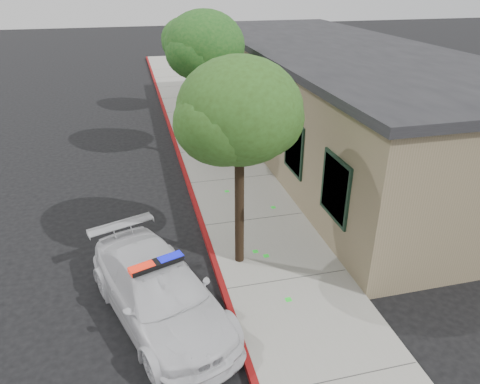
% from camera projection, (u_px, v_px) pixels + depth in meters
% --- Properties ---
extents(ground, '(120.00, 120.00, 0.00)m').
position_uv_depth(ground, '(222.00, 295.00, 10.36)').
color(ground, black).
rests_on(ground, ground).
extents(sidewalk, '(3.20, 60.00, 0.15)m').
position_uv_depth(sidewalk, '(253.00, 221.00, 13.28)').
color(sidewalk, gray).
rests_on(sidewalk, ground).
extents(red_curb, '(0.14, 60.00, 0.16)m').
position_uv_depth(red_curb, '(203.00, 227.00, 12.94)').
color(red_curb, maroon).
rests_on(red_curb, ground).
extents(clapboard_building, '(7.30, 20.89, 4.24)m').
position_uv_depth(clapboard_building, '(331.00, 96.00, 18.66)').
color(clapboard_building, '#837355').
rests_on(clapboard_building, ground).
extents(police_car, '(3.37, 5.08, 1.49)m').
position_uv_depth(police_car, '(160.00, 292.00, 9.39)').
color(police_car, silver).
rests_on(police_car, ground).
extents(street_tree_near, '(3.03, 2.81, 5.15)m').
position_uv_depth(street_tree_near, '(240.00, 116.00, 9.65)').
color(street_tree_near, black).
rests_on(street_tree_near, sidewalk).
extents(street_tree_mid, '(2.94, 2.99, 5.57)m').
position_uv_depth(street_tree_mid, '(205.00, 49.00, 15.89)').
color(street_tree_mid, black).
rests_on(street_tree_mid, sidewalk).
extents(street_tree_far, '(2.66, 2.53, 4.79)m').
position_uv_depth(street_tree_far, '(187.00, 41.00, 21.89)').
color(street_tree_far, black).
rests_on(street_tree_far, sidewalk).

